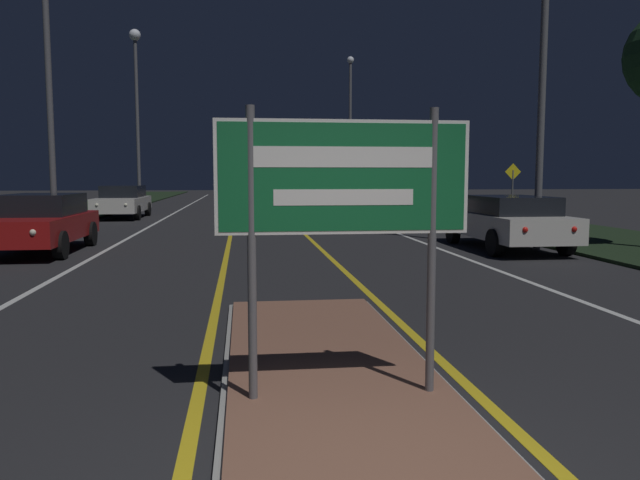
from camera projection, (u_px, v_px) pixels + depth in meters
name	position (u px, v px, depth m)	size (l,w,h in m)	color
median_island	(343.00, 401.00, 5.05)	(1.98, 7.81, 0.10)	#999993
verge_right	(510.00, 223.00, 24.18)	(5.00, 100.00, 0.08)	black
centre_line_yellow_left	(234.00, 218.00, 27.81)	(0.12, 70.00, 0.01)	gold
centre_line_yellow_right	(287.00, 217.00, 28.10)	(0.12, 70.00, 0.01)	gold
lane_line_white_left	(165.00, 218.00, 27.44)	(0.12, 70.00, 0.01)	silver
lane_line_white_right	(353.00, 217.00, 28.47)	(0.12, 70.00, 0.01)	silver
edge_line_white_left	(94.00, 219.00, 27.07)	(0.10, 70.00, 0.01)	silver
edge_line_white_right	(416.00, 216.00, 28.84)	(0.10, 70.00, 0.01)	silver
highway_sign	(344.00, 192.00, 4.87)	(2.00, 0.07, 2.29)	#56565B
streetlight_left_near	(45.00, 3.00, 17.62)	(0.59, 0.59, 9.96)	#56565B
streetlight_left_far	(136.00, 88.00, 32.67)	(0.60, 0.60, 9.46)	#56565B
streetlight_right_far	(350.00, 117.00, 40.83)	(0.45, 0.45, 9.58)	#56565B
car_receding_0	(506.00, 221.00, 15.82)	(1.97, 4.72, 1.36)	silver
car_receding_1	(324.00, 202.00, 26.23)	(1.97, 4.78, 1.43)	#B7B7BC
car_receding_2	(304.00, 194.00, 36.57)	(2.01, 4.50, 1.47)	maroon
car_approaching_0	(40.00, 222.00, 15.16)	(1.93, 4.54, 1.42)	maroon
car_approaching_1	(123.00, 201.00, 27.60)	(1.96, 4.83, 1.43)	silver
warning_sign	(512.00, 188.00, 22.58)	(0.60, 0.06, 2.23)	#56565B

